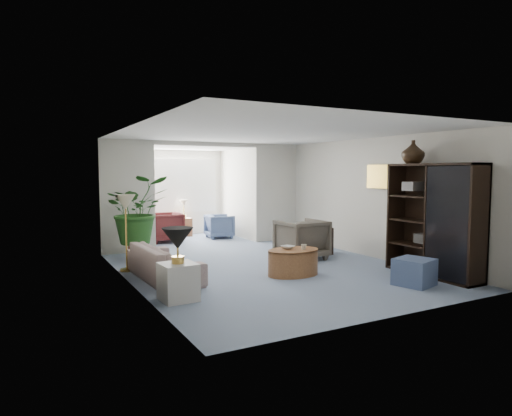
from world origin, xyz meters
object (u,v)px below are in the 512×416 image
sunroom_chair_maroon (166,227)px  sunroom_table (184,227)px  end_table (178,282)px  floor_lamp (125,202)px  wingback_chair (301,239)px  table_lamp (178,238)px  ottoman (414,272)px  coffee_cup (304,247)px  framed_picture (378,177)px  sofa (164,262)px  cabinet_urn (413,152)px  sunroom_chair_blue (219,226)px  coffee_table (293,262)px  side_table_dark (320,240)px  entertainment_cabinet (434,220)px  plant_pot (138,251)px  coffee_bowl (288,247)px

sunroom_chair_maroon → sunroom_table: sunroom_chair_maroon is taller
end_table → floor_lamp: floor_lamp is taller
wingback_chair → sunroom_table: wingback_chair is taller
table_lamp → sunroom_table: size_ratio=0.87×
ottoman → coffee_cup: bearing=129.6°
framed_picture → sofa: size_ratio=0.26×
framed_picture → sunroom_chair_maroon: (-3.18, 4.24, -1.32)m
end_table → floor_lamp: (-0.23, 2.22, 0.99)m
end_table → cabinet_urn: (4.35, -0.17, 1.89)m
cabinet_urn → ottoman: size_ratio=0.79×
coffee_cup → sunroom_chair_blue: 4.77m
floor_lamp → ottoman: (3.80, -3.20, -1.04)m
wingback_chair → sofa: bearing=5.2°
cabinet_urn → table_lamp: bearing=177.7°
cabinet_urn → coffee_table: bearing=161.4°
wingback_chair → ottoman: size_ratio=1.70×
coffee_table → sunroom_chair_maroon: sunroom_chair_maroon is taller
floor_lamp → wingback_chair: (3.43, -0.56, -0.84)m
ottoman → sunroom_table: size_ratio=1.06×
coffee_table → side_table_dark: 2.18m
end_table → entertainment_cabinet: (4.35, -0.67, 0.71)m
wingback_chair → table_lamp: bearing=26.7°
plant_pot → sunroom_chair_blue: (2.67, 1.93, 0.16)m
coffee_bowl → side_table_dark: bearing=38.3°
end_table → table_lamp: bearing=0.0°
plant_pot → table_lamp: bearing=-93.9°
sofa → coffee_bowl: 2.15m
sofa → sunroom_chair_blue: size_ratio=2.73×
wingback_chair → sunroom_table: (-1.06, 4.25, -0.16)m
side_table_dark → ottoman: bearing=-96.3°
sofa → coffee_table: 2.22m
sunroom_chair_maroon → coffee_cup: bearing=17.9°
cabinet_urn → sunroom_chair_maroon: (-2.95, 5.34, -1.77)m
table_lamp → coffee_bowl: 2.33m
wingback_chair → entertainment_cabinet: entertainment_cabinet is taller
wingback_chair → plant_pot: size_ratio=2.26×
entertainment_cabinet → coffee_cup: bearing=150.4°
end_table → cabinet_urn: size_ratio=1.26×
coffee_table → wingback_chair: (0.94, 1.13, 0.19)m
coffee_bowl → sunroom_chair_maroon: (-0.82, 4.54, -0.10)m
sofa → end_table: 1.36m
coffee_table → coffee_cup: bearing=-33.7°
end_table → plant_pot: (0.22, 3.24, -0.10)m
sunroom_chair_maroon → wingback_chair: bearing=33.0°
side_table_dark → sunroom_table: (-1.76, 3.95, -0.04)m
wingback_chair → sunroom_chair_maroon: (-1.81, 3.50, -0.03)m
floor_lamp → side_table_dark: bearing=-3.6°
coffee_bowl → cabinet_urn: bearing=-20.6°
cabinet_urn → ottoman: cabinet_urn is taller
table_lamp → entertainment_cabinet: bearing=-8.8°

